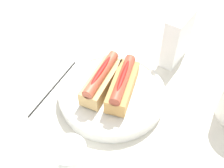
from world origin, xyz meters
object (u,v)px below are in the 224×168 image
napkin_box (177,38)px  serving_bowl (112,93)px  water_glass (73,161)px  hotdog_front (101,79)px  hotdog_back (123,84)px  chopstick_near (53,87)px

napkin_box → serving_bowl: bearing=-14.7°
napkin_box → water_glass: bearing=-1.7°
serving_bowl → hotdog_front: size_ratio=1.79×
serving_bowl → hotdog_front: 0.05m
hotdog_front → hotdog_back: 0.06m
hotdog_front → napkin_box: size_ratio=1.02×
napkin_box → chopstick_near: size_ratio=0.68×
hotdog_front → napkin_box: bearing=145.4°
serving_bowl → chopstick_near: 0.16m
napkin_box → chopstick_near: napkin_box is taller
serving_bowl → water_glass: 0.21m
serving_bowl → hotdog_back: 0.05m
napkin_box → chopstick_near: bearing=-36.1°
water_glass → hotdog_front: bearing=-174.0°
hotdog_back → chopstick_near: 0.20m
hotdog_front → hotdog_back: same height
hotdog_front → chopstick_near: hotdog_front is taller
hotdog_front → water_glass: bearing=6.0°
serving_bowl → chopstick_near: bearing=-83.0°
serving_bowl → chopstick_near: serving_bowl is taller
hotdog_front → napkin_box: napkin_box is taller
hotdog_front → water_glass: 0.21m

